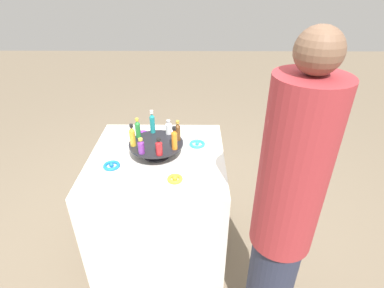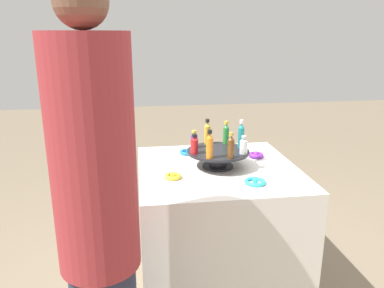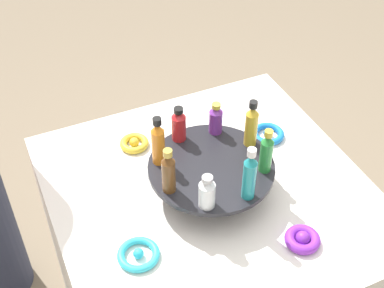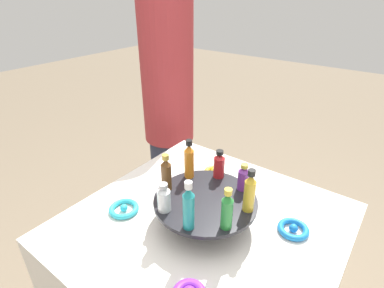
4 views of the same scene
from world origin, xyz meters
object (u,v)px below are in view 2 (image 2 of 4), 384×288
at_px(ribbon_bow_teal, 255,182).
at_px(person_figure, 99,227).
at_px(bottle_gold, 207,132).
at_px(ribbon_bow_blue, 188,152).
at_px(bottle_brown, 231,146).
at_px(bottle_clear, 244,145).
at_px(bottle_green, 226,133).
at_px(bottle_purple, 194,140).
at_px(ribbon_bow_gold, 173,176).
at_px(bottle_orange, 210,145).
at_px(display_stand, 218,155).
at_px(bottle_teal, 241,135).
at_px(ribbon_bow_purple, 256,155).
at_px(bottle_red, 194,145).

relative_size(ribbon_bow_teal, person_figure, 0.06).
distance_m(bottle_gold, ribbon_bow_teal, 0.44).
distance_m(ribbon_bow_blue, person_figure, 0.98).
distance_m(bottle_brown, bottle_clear, 0.10).
xyz_separation_m(bottle_green, bottle_gold, (-0.01, -0.10, 0.01)).
bearing_deg(person_figure, bottle_gold, 6.92).
bearing_deg(bottle_clear, bottle_purple, -120.40).
bearing_deg(bottle_clear, ribbon_bow_gold, -81.00).
bearing_deg(bottle_orange, bottle_brown, 82.10).
relative_size(display_stand, bottle_gold, 2.34).
height_order(bottle_clear, bottle_teal, bottle_teal).
bearing_deg(bottle_green, ribbon_bow_gold, -52.64).
xyz_separation_m(bottle_purple, ribbon_bow_purple, (-0.06, 0.37, -0.12)).
distance_m(bottle_orange, bottle_teal, 0.25).
bearing_deg(bottle_green, bottle_gold, -97.90).
distance_m(bottle_red, bottle_clear, 0.25).
height_order(bottle_teal, ribbon_bow_blue, bottle_teal).
distance_m(ribbon_bow_teal, ribbon_bow_gold, 0.39).
bearing_deg(bottle_clear, bottle_teal, 172.10).
bearing_deg(ribbon_bow_teal, bottle_green, -171.00).
bearing_deg(ribbon_bow_teal, bottle_orange, -124.38).
bearing_deg(person_figure, bottle_clear, -8.67).
relative_size(display_stand, bottle_brown, 2.53).
height_order(bottle_orange, bottle_clear, bottle_orange).
height_order(bottle_teal, ribbon_bow_teal, bottle_teal).
xyz_separation_m(bottle_orange, bottle_clear, (-0.05, 0.18, -0.02)).
bearing_deg(display_stand, ribbon_bow_teal, 26.84).
relative_size(bottle_gold, bottle_orange, 0.98).
relative_size(bottle_purple, ribbon_bow_blue, 0.97).
bearing_deg(bottle_brown, person_figure, -49.44).
xyz_separation_m(bottle_gold, ribbon_bow_blue, (-0.12, -0.09, -0.15)).
relative_size(bottle_clear, ribbon_bow_purple, 1.06).
xyz_separation_m(bottle_gold, person_figure, (0.76, -0.52, -0.12)).
distance_m(bottle_teal, ribbon_bow_blue, 0.37).
distance_m(bottle_red, bottle_teal, 0.27).
xyz_separation_m(display_stand, bottle_brown, (0.13, 0.03, 0.09)).
distance_m(bottle_green, ribbon_bow_blue, 0.27).
distance_m(bottle_green, ribbon_bow_gold, 0.42).
relative_size(ribbon_bow_teal, ribbon_bow_blue, 1.05).
height_order(display_stand, person_figure, person_figure).
xyz_separation_m(bottle_teal, person_figure, (0.67, -0.68, -0.13)).
bearing_deg(person_figure, display_stand, -0.00).
bearing_deg(ribbon_bow_blue, bottle_gold, 37.80).
distance_m(bottle_brown, ribbon_bow_purple, 0.36).
relative_size(bottle_green, bottle_orange, 0.90).
height_order(bottle_brown, bottle_clear, bottle_brown).
height_order(bottle_purple, bottle_clear, bottle_purple).
height_order(bottle_clear, ribbon_bow_teal, bottle_clear).
distance_m(display_stand, ribbon_bow_teal, 0.28).
bearing_deg(person_figure, bottle_brown, -8.27).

